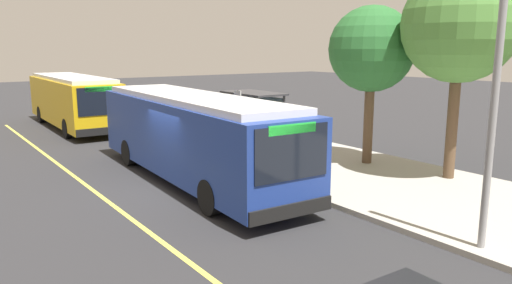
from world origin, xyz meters
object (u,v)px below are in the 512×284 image
waiting_bench (258,138)px  transit_bus_second (73,100)px  transit_bus_main (193,134)px  route_sign_post (238,116)px

waiting_bench → transit_bus_second: bearing=-157.9°
transit_bus_main → waiting_bench: transit_bus_main is taller
transit_bus_second → transit_bus_main: bearing=0.6°
transit_bus_main → transit_bus_second: bearing=-179.4°
waiting_bench → route_sign_post: size_ratio=0.57×
transit_bus_main → route_sign_post: same height
transit_bus_second → route_sign_post: same height
waiting_bench → route_sign_post: (1.83, -2.25, 1.32)m
transit_bus_main → route_sign_post: bearing=107.2°
waiting_bench → transit_bus_main: bearing=-60.9°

